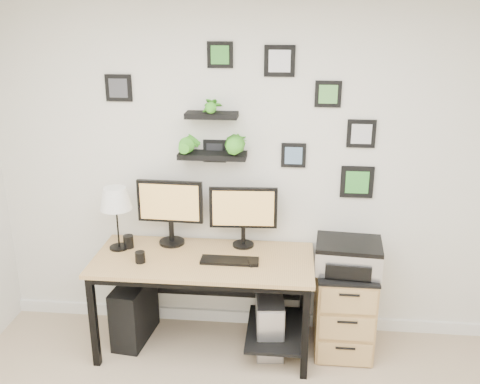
# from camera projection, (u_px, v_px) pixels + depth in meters

# --- Properties ---
(room) EXTENTS (4.00, 4.00, 4.00)m
(room) POSITION_uv_depth(u_px,v_px,m) (253.00, 317.00, 4.42)
(room) COLOR tan
(room) RESTS_ON ground
(desk) EXTENTS (1.60, 0.70, 0.75)m
(desk) POSITION_uv_depth(u_px,v_px,m) (209.00, 271.00, 3.96)
(desk) COLOR tan
(desk) RESTS_ON ground
(monitor_left) EXTENTS (0.50, 0.20, 0.51)m
(monitor_left) POSITION_uv_depth(u_px,v_px,m) (170.00, 208.00, 4.03)
(monitor_left) COLOR black
(monitor_left) RESTS_ON desk
(monitor_right) EXTENTS (0.51, 0.17, 0.47)m
(monitor_right) POSITION_uv_depth(u_px,v_px,m) (243.00, 212.00, 4.00)
(monitor_right) COLOR black
(monitor_right) RESTS_ON desk
(keyboard) EXTENTS (0.42, 0.13, 0.02)m
(keyboard) POSITION_uv_depth(u_px,v_px,m) (230.00, 261.00, 3.83)
(keyboard) COLOR black
(keyboard) RESTS_ON desk
(mouse) EXTENTS (0.08, 0.11, 0.03)m
(mouse) POSITION_uv_depth(u_px,v_px,m) (253.00, 263.00, 3.79)
(mouse) COLOR black
(mouse) RESTS_ON desk
(table_lamp) EXTENTS (0.24, 0.24, 0.48)m
(table_lamp) POSITION_uv_depth(u_px,v_px,m) (116.00, 200.00, 3.92)
(table_lamp) COLOR black
(table_lamp) RESTS_ON desk
(mug) EXTENTS (0.07, 0.07, 0.08)m
(mug) POSITION_uv_depth(u_px,v_px,m) (140.00, 257.00, 3.81)
(mug) COLOR black
(mug) RESTS_ON desk
(pen_cup) EXTENTS (0.08, 0.08, 0.10)m
(pen_cup) POSITION_uv_depth(u_px,v_px,m) (128.00, 242.00, 4.05)
(pen_cup) COLOR black
(pen_cup) RESTS_ON desk
(pc_tower_black) EXTENTS (0.27, 0.50, 0.48)m
(pc_tower_black) POSITION_uv_depth(u_px,v_px,m) (134.00, 311.00, 4.16)
(pc_tower_black) COLOR black
(pc_tower_black) RESTS_ON ground
(pc_tower_grey) EXTENTS (0.24, 0.47, 0.45)m
(pc_tower_grey) POSITION_uv_depth(u_px,v_px,m) (269.00, 321.00, 4.05)
(pc_tower_grey) COLOR gray
(pc_tower_grey) RESTS_ON ground
(file_cabinet) EXTENTS (0.43, 0.53, 0.67)m
(file_cabinet) POSITION_uv_depth(u_px,v_px,m) (344.00, 308.00, 4.02)
(file_cabinet) COLOR tan
(file_cabinet) RESTS_ON ground
(printer) EXTENTS (0.49, 0.41, 0.21)m
(printer) POSITION_uv_depth(u_px,v_px,m) (348.00, 256.00, 3.86)
(printer) COLOR silver
(printer) RESTS_ON file_cabinet
(wall_decor) EXTENTS (1.98, 0.18, 1.12)m
(wall_decor) POSITION_uv_depth(u_px,v_px,m) (230.00, 127.00, 3.85)
(wall_decor) COLOR black
(wall_decor) RESTS_ON ground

